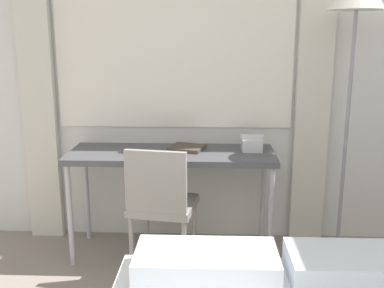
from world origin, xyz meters
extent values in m
cube|color=silver|center=(0.00, 3.32, 1.35)|extent=(4.63, 0.05, 2.70)
cube|color=white|center=(-0.24, 3.28, 1.60)|extent=(1.69, 0.01, 1.50)
cube|color=beige|center=(-1.22, 3.24, 1.30)|extent=(0.24, 0.06, 2.60)
cube|color=beige|center=(0.75, 3.24, 1.30)|extent=(0.24, 0.06, 2.60)
cube|color=#4C4C51|center=(-0.24, 2.98, 0.72)|extent=(1.39, 0.49, 0.04)
cylinder|color=#B2B2B7|center=(-0.89, 2.78, 0.35)|extent=(0.04, 0.04, 0.70)
cylinder|color=#B2B2B7|center=(0.42, 2.78, 0.35)|extent=(0.04, 0.04, 0.70)
cylinder|color=#B2B2B7|center=(-0.89, 3.19, 0.35)|extent=(0.04, 0.04, 0.70)
cylinder|color=#B2B2B7|center=(0.42, 3.19, 0.35)|extent=(0.04, 0.04, 0.70)
cube|color=gray|center=(-0.28, 2.79, 0.43)|extent=(0.46, 0.46, 0.05)
cube|color=gray|center=(-0.30, 2.61, 0.65)|extent=(0.38, 0.09, 0.38)
cylinder|color=gray|center=(-0.47, 2.65, 0.20)|extent=(0.03, 0.03, 0.40)
cylinder|color=gray|center=(-0.14, 2.59, 0.20)|extent=(0.03, 0.03, 0.40)
cylinder|color=gray|center=(-0.42, 2.98, 0.20)|extent=(0.03, 0.03, 0.40)
cylinder|color=gray|center=(-0.08, 2.93, 0.20)|extent=(0.03, 0.03, 0.40)
cube|color=silver|center=(0.01, 1.90, 0.50)|extent=(0.64, 0.32, 0.12)
cube|color=silver|center=(0.69, 1.90, 0.50)|extent=(0.64, 0.32, 0.12)
cylinder|color=#4C4C51|center=(0.92, 2.97, 0.01)|extent=(0.25, 0.25, 0.03)
cylinder|color=gray|center=(0.92, 2.97, 0.84)|extent=(0.02, 0.02, 1.63)
cube|color=silver|center=(0.31, 3.05, 0.78)|extent=(0.13, 0.16, 0.08)
cube|color=silver|center=(0.31, 3.05, 0.83)|extent=(0.15, 0.06, 0.02)
cube|color=#4C4238|center=(-0.14, 3.05, 0.75)|extent=(0.27, 0.26, 0.02)
cube|color=white|center=(-0.14, 3.05, 0.76)|extent=(0.26, 0.24, 0.01)
camera|label=1|loc=(0.01, 0.05, 1.49)|focal=42.00mm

